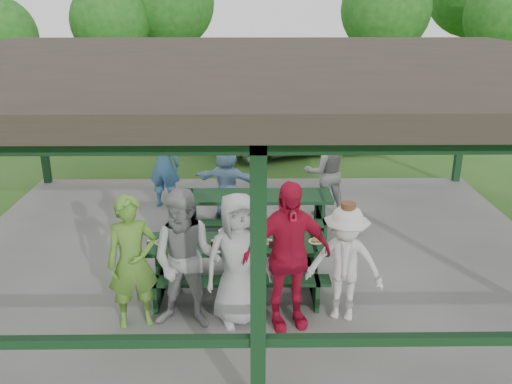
{
  "coord_description": "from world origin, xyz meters",
  "views": [
    {
      "loc": [
        -0.08,
        -8.29,
        4.15
      ],
      "look_at": [
        0.03,
        -0.3,
        1.3
      ],
      "focal_mm": 38.0,
      "sensor_mm": 36.0,
      "label": 1
    }
  ],
  "objects_px": {
    "picnic_table_near": "(237,259)",
    "contestant_red": "(287,256)",
    "spectator_grey": "(326,172)",
    "spectator_blue": "(164,164)",
    "contestant_grey_mid": "(238,259)",
    "farm_trailer": "(186,122)",
    "pickup_truck": "(301,126)",
    "contestant_grey_left": "(186,261)",
    "spectator_lblue": "(227,182)",
    "contestant_green": "(133,262)",
    "picnic_table_far": "(256,209)",
    "contestant_white_fedora": "(345,263)"
  },
  "relations": [
    {
      "from": "picnic_table_near",
      "to": "picnic_table_far",
      "type": "relative_size",
      "value": 0.94
    },
    {
      "from": "contestant_green",
      "to": "spectator_grey",
      "type": "height_order",
      "value": "contestant_green"
    },
    {
      "from": "contestant_red",
      "to": "contestant_white_fedora",
      "type": "relative_size",
      "value": 1.21
    },
    {
      "from": "picnic_table_far",
      "to": "pickup_truck",
      "type": "bearing_deg",
      "value": 77.37
    },
    {
      "from": "pickup_truck",
      "to": "picnic_table_near",
      "type": "bearing_deg",
      "value": 149.74
    },
    {
      "from": "picnic_table_near",
      "to": "contestant_red",
      "type": "distance_m",
      "value": 1.25
    },
    {
      "from": "contestant_grey_mid",
      "to": "contestant_red",
      "type": "xyz_separation_m",
      "value": [
        0.63,
        -0.09,
        0.1
      ]
    },
    {
      "from": "contestant_red",
      "to": "spectator_grey",
      "type": "bearing_deg",
      "value": 60.8
    },
    {
      "from": "pickup_truck",
      "to": "picnic_table_far",
      "type": "bearing_deg",
      "value": 148.71
    },
    {
      "from": "contestant_green",
      "to": "farm_trailer",
      "type": "relative_size",
      "value": 0.48
    },
    {
      "from": "picnic_table_far",
      "to": "contestant_green",
      "type": "distance_m",
      "value": 3.33
    },
    {
      "from": "spectator_blue",
      "to": "contestant_white_fedora",
      "type": "bearing_deg",
      "value": 140.37
    },
    {
      "from": "contestant_grey_mid",
      "to": "spectator_grey",
      "type": "bearing_deg",
      "value": 48.85
    },
    {
      "from": "contestant_green",
      "to": "contestant_grey_left",
      "type": "distance_m",
      "value": 0.7
    },
    {
      "from": "spectator_lblue",
      "to": "spectator_grey",
      "type": "bearing_deg",
      "value": -160.86
    },
    {
      "from": "picnic_table_near",
      "to": "farm_trailer",
      "type": "bearing_deg",
      "value": 100.86
    },
    {
      "from": "spectator_blue",
      "to": "contestant_green",
      "type": "bearing_deg",
      "value": 108.04
    },
    {
      "from": "contestant_grey_left",
      "to": "spectator_blue",
      "type": "distance_m",
      "value": 4.44
    },
    {
      "from": "picnic_table_near",
      "to": "picnic_table_far",
      "type": "height_order",
      "value": "same"
    },
    {
      "from": "picnic_table_far",
      "to": "contestant_grey_left",
      "type": "bearing_deg",
      "value": -107.23
    },
    {
      "from": "contestant_green",
      "to": "pickup_truck",
      "type": "height_order",
      "value": "contestant_green"
    },
    {
      "from": "contestant_red",
      "to": "spectator_lblue",
      "type": "xyz_separation_m",
      "value": [
        -0.91,
        3.73,
        -0.27
      ]
    },
    {
      "from": "picnic_table_far",
      "to": "contestant_white_fedora",
      "type": "xyz_separation_m",
      "value": [
        1.13,
        -2.77,
        0.32
      ]
    },
    {
      "from": "picnic_table_near",
      "to": "spectator_blue",
      "type": "relative_size",
      "value": 1.41
    },
    {
      "from": "contestant_grey_mid",
      "to": "farm_trailer",
      "type": "relative_size",
      "value": 0.48
    },
    {
      "from": "contestant_grey_left",
      "to": "spectator_lblue",
      "type": "distance_m",
      "value": 3.77
    },
    {
      "from": "picnic_table_near",
      "to": "spectator_grey",
      "type": "xyz_separation_m",
      "value": [
        1.67,
        2.94,
        0.4
      ]
    },
    {
      "from": "contestant_red",
      "to": "pickup_truck",
      "type": "height_order",
      "value": "contestant_red"
    },
    {
      "from": "contestant_grey_mid",
      "to": "farm_trailer",
      "type": "bearing_deg",
      "value": 82.37
    },
    {
      "from": "contestant_white_fedora",
      "to": "contestant_green",
      "type": "bearing_deg",
      "value": -160.19
    },
    {
      "from": "contestant_white_fedora",
      "to": "contestant_grey_left",
      "type": "bearing_deg",
      "value": -157.79
    },
    {
      "from": "contestant_green",
      "to": "spectator_lblue",
      "type": "relative_size",
      "value": 1.23
    },
    {
      "from": "picnic_table_far",
      "to": "contestant_white_fedora",
      "type": "bearing_deg",
      "value": -67.84
    },
    {
      "from": "pickup_truck",
      "to": "spectator_blue",
      "type": "bearing_deg",
      "value": 127.54
    },
    {
      "from": "picnic_table_far",
      "to": "contestant_grey_mid",
      "type": "height_order",
      "value": "contestant_grey_mid"
    },
    {
      "from": "picnic_table_far",
      "to": "spectator_grey",
      "type": "height_order",
      "value": "spectator_grey"
    },
    {
      "from": "farm_trailer",
      "to": "picnic_table_far",
      "type": "bearing_deg",
      "value": -96.74
    },
    {
      "from": "spectator_blue",
      "to": "contestant_grey_left",
      "type": "bearing_deg",
      "value": 116.99
    },
    {
      "from": "contestant_red",
      "to": "spectator_grey",
      "type": "height_order",
      "value": "contestant_red"
    },
    {
      "from": "pickup_truck",
      "to": "farm_trailer",
      "type": "bearing_deg",
      "value": 58.5
    },
    {
      "from": "contestant_grey_left",
      "to": "contestant_white_fedora",
      "type": "distance_m",
      "value": 2.05
    },
    {
      "from": "picnic_table_far",
      "to": "contestant_green",
      "type": "xyz_separation_m",
      "value": [
        -1.61,
        -2.89,
        0.41
      ]
    },
    {
      "from": "contestant_grey_mid",
      "to": "spectator_grey",
      "type": "relative_size",
      "value": 1.02
    },
    {
      "from": "spectator_blue",
      "to": "picnic_table_far",
      "type": "bearing_deg",
      "value": 157.7
    },
    {
      "from": "contestant_grey_mid",
      "to": "farm_trailer",
      "type": "distance_m",
      "value": 10.01
    },
    {
      "from": "contestant_red",
      "to": "pickup_truck",
      "type": "bearing_deg",
      "value": 68.96
    },
    {
      "from": "contestant_green",
      "to": "contestant_grey_left",
      "type": "height_order",
      "value": "contestant_grey_left"
    },
    {
      "from": "contestant_grey_left",
      "to": "spectator_lblue",
      "type": "xyz_separation_m",
      "value": [
        0.37,
        3.74,
        -0.21
      ]
    },
    {
      "from": "spectator_grey",
      "to": "farm_trailer",
      "type": "height_order",
      "value": "spectator_grey"
    },
    {
      "from": "contestant_red",
      "to": "spectator_grey",
      "type": "distance_m",
      "value": 4.0
    }
  ]
}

